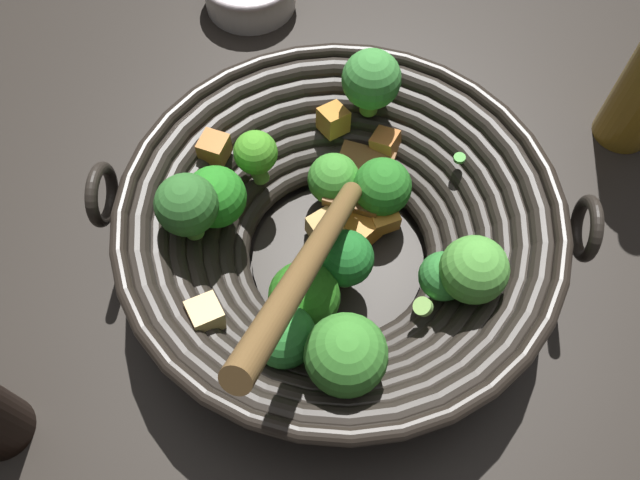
# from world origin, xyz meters

# --- Properties ---
(ground_plane) EXTENTS (4.00, 4.00, 0.00)m
(ground_plane) POSITION_xyz_m (0.00, 0.00, 0.00)
(ground_plane) COLOR #28231E
(wok) EXTENTS (0.37, 0.40, 0.23)m
(wok) POSITION_xyz_m (-0.00, 0.00, 0.06)
(wok) COLOR black
(wok) RESTS_ON ground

